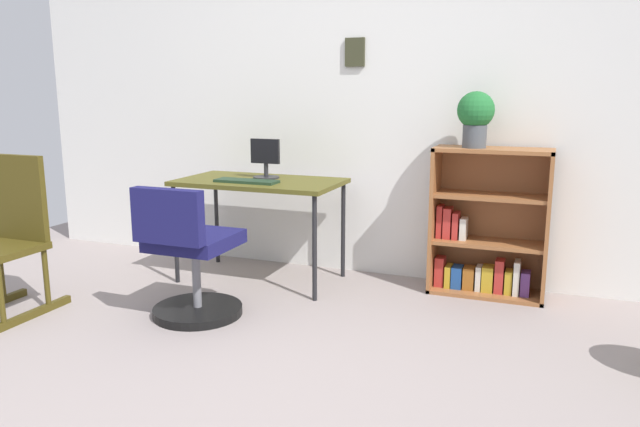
{
  "coord_description": "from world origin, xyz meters",
  "views": [
    {
      "loc": [
        1.38,
        -1.97,
        1.3
      ],
      "look_at": [
        0.08,
        1.38,
        0.56
      ],
      "focal_mm": 34.05,
      "sensor_mm": 36.0,
      "label": 1
    }
  ],
  "objects_px": {
    "bookshelf_low": "(487,230)",
    "office_chair": "(190,262)",
    "rocking_chair": "(8,235)",
    "desk": "(260,187)",
    "monitor": "(266,160)",
    "potted_plant_on_shelf": "(476,115)",
    "keyboard": "(246,181)"
  },
  "relations": [
    {
      "from": "bookshelf_low",
      "to": "office_chair",
      "type": "bearing_deg",
      "value": -144.22
    },
    {
      "from": "rocking_chair",
      "to": "desk",
      "type": "bearing_deg",
      "value": 45.16
    },
    {
      "from": "monitor",
      "to": "potted_plant_on_shelf",
      "type": "distance_m",
      "value": 1.41
    },
    {
      "from": "monitor",
      "to": "potted_plant_on_shelf",
      "type": "xyz_separation_m",
      "value": [
        1.37,
        0.16,
        0.32
      ]
    },
    {
      "from": "keyboard",
      "to": "office_chair",
      "type": "height_order",
      "value": "office_chair"
    },
    {
      "from": "monitor",
      "to": "bookshelf_low",
      "type": "bearing_deg",
      "value": 8.12
    },
    {
      "from": "office_chair",
      "to": "bookshelf_low",
      "type": "height_order",
      "value": "bookshelf_low"
    },
    {
      "from": "bookshelf_low",
      "to": "desk",
      "type": "bearing_deg",
      "value": -168.98
    },
    {
      "from": "monitor",
      "to": "keyboard",
      "type": "bearing_deg",
      "value": -99.13
    },
    {
      "from": "bookshelf_low",
      "to": "potted_plant_on_shelf",
      "type": "height_order",
      "value": "potted_plant_on_shelf"
    },
    {
      "from": "office_chair",
      "to": "keyboard",
      "type": "bearing_deg",
      "value": 88.85
    },
    {
      "from": "monitor",
      "to": "keyboard",
      "type": "relative_size",
      "value": 0.64
    },
    {
      "from": "keyboard",
      "to": "office_chair",
      "type": "bearing_deg",
      "value": -91.15
    },
    {
      "from": "rocking_chair",
      "to": "potted_plant_on_shelf",
      "type": "distance_m",
      "value": 2.88
    },
    {
      "from": "potted_plant_on_shelf",
      "to": "keyboard",
      "type": "bearing_deg",
      "value": -165.18
    },
    {
      "from": "desk",
      "to": "office_chair",
      "type": "distance_m",
      "value": 0.86
    },
    {
      "from": "desk",
      "to": "potted_plant_on_shelf",
      "type": "bearing_deg",
      "value": 9.64
    },
    {
      "from": "rocking_chair",
      "to": "potted_plant_on_shelf",
      "type": "xyz_separation_m",
      "value": [
        2.47,
        1.33,
        0.68
      ]
    },
    {
      "from": "office_chair",
      "to": "potted_plant_on_shelf",
      "type": "xyz_separation_m",
      "value": [
        1.42,
        1.04,
        0.8
      ]
    },
    {
      "from": "keyboard",
      "to": "potted_plant_on_shelf",
      "type": "xyz_separation_m",
      "value": [
        1.4,
        0.37,
        0.43
      ]
    },
    {
      "from": "keyboard",
      "to": "bookshelf_low",
      "type": "relative_size",
      "value": 0.45
    },
    {
      "from": "monitor",
      "to": "rocking_chair",
      "type": "height_order",
      "value": "monitor"
    },
    {
      "from": "desk",
      "to": "potted_plant_on_shelf",
      "type": "relative_size",
      "value": 3.17
    },
    {
      "from": "keyboard",
      "to": "potted_plant_on_shelf",
      "type": "distance_m",
      "value": 1.52
    },
    {
      "from": "monitor",
      "to": "rocking_chair",
      "type": "xyz_separation_m",
      "value": [
        -1.1,
        -1.17,
        -0.36
      ]
    },
    {
      "from": "office_chair",
      "to": "rocking_chair",
      "type": "height_order",
      "value": "rocking_chair"
    },
    {
      "from": "desk",
      "to": "office_chair",
      "type": "height_order",
      "value": "office_chair"
    },
    {
      "from": "rocking_chair",
      "to": "potted_plant_on_shelf",
      "type": "height_order",
      "value": "potted_plant_on_shelf"
    },
    {
      "from": "rocking_chair",
      "to": "monitor",
      "type": "bearing_deg",
      "value": 46.9
    },
    {
      "from": "keyboard",
      "to": "rocking_chair",
      "type": "distance_m",
      "value": 1.45
    },
    {
      "from": "keyboard",
      "to": "bookshelf_low",
      "type": "distance_m",
      "value": 1.59
    },
    {
      "from": "monitor",
      "to": "bookshelf_low",
      "type": "distance_m",
      "value": 1.54
    }
  ]
}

